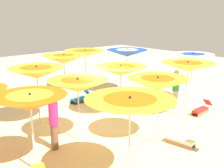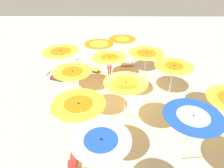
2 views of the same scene
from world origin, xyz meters
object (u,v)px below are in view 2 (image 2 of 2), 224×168
at_px(beach_umbrella_11, 101,144).
at_px(lounger_2, 129,64).
at_px(beach_umbrella_1, 99,47).
at_px(beachgoer_0, 109,68).
at_px(beach_ball, 76,58).
at_px(beachgoer_1, 103,140).
at_px(lounger_1, 60,108).
at_px(beach_umbrella_10, 192,120).
at_px(beach_umbrella_5, 73,74).
at_px(beach_umbrella_4, 109,60).
at_px(beach_umbrella_7, 126,86).
at_px(beach_umbrella_3, 146,56).
at_px(beach_umbrella_6, 173,69).
at_px(beach_umbrella_8, 79,107).
at_px(beach_umbrella_2, 61,54).
at_px(lounger_5, 91,69).
at_px(lounger_3, 174,111).
at_px(beach_umbrella_0, 122,41).
at_px(lounger_4, 55,77).
at_px(lounger_0, 74,158).

height_order(beach_umbrella_11, lounger_2, beach_umbrella_11).
distance_m(beach_umbrella_1, beachgoer_0, 1.65).
bearing_deg(beachgoer_0, beach_ball, 169.05).
bearing_deg(beachgoer_1, lounger_1, -156.15).
bearing_deg(lounger_2, beach_umbrella_10, 91.96).
height_order(beach_umbrella_5, beach_umbrella_10, beach_umbrella_10).
bearing_deg(beach_umbrella_11, beach_umbrella_4, 88.81).
xyz_separation_m(beach_umbrella_10, beachgoer_0, (-3.18, 6.40, -1.25)).
distance_m(beach_umbrella_4, beach_umbrella_7, 2.88).
height_order(beach_umbrella_3, beachgoer_1, beach_umbrella_3).
bearing_deg(beach_umbrella_4, beach_umbrella_11, -91.19).
height_order(beach_umbrella_6, beachgoer_0, beach_umbrella_6).
bearing_deg(beach_umbrella_5, beach_umbrella_8, -75.29).
xyz_separation_m(beach_umbrella_3, beach_umbrella_7, (-1.38, -3.10, -0.14)).
relative_size(beach_umbrella_1, beach_umbrella_11, 0.92).
bearing_deg(beach_umbrella_5, beachgoer_0, 57.25).
bearing_deg(beach_umbrella_8, beach_umbrella_7, 44.26).
relative_size(beach_umbrella_2, beach_umbrella_8, 0.99).
xyz_separation_m(beach_umbrella_2, beachgoer_1, (2.83, -5.83, -1.20)).
distance_m(beach_umbrella_4, lounger_5, 3.16).
height_order(beach_umbrella_1, beach_umbrella_5, beach_umbrella_5).
bearing_deg(beachgoer_0, lounger_3, -7.13).
bearing_deg(lounger_5, beach_umbrella_8, -69.74).
bearing_deg(beachgoer_0, beach_umbrella_0, 104.20).
bearing_deg(beach_umbrella_5, lounger_4, 123.44).
bearing_deg(beach_umbrella_5, beach_umbrella_1, 74.02).
distance_m(beach_umbrella_2, beach_ball, 4.19).
bearing_deg(beach_umbrella_7, beach_umbrella_10, -48.86).
relative_size(lounger_0, lounger_3, 1.05).
bearing_deg(lounger_3, beach_umbrella_10, 162.99).
relative_size(beach_umbrella_3, beach_ball, 9.52).
height_order(beach_umbrella_10, lounger_0, beach_umbrella_10).
bearing_deg(beach_umbrella_2, beach_umbrella_4, -10.54).
xyz_separation_m(beach_umbrella_0, beach_ball, (-3.73, 1.18, -1.93)).
bearing_deg(lounger_5, lounger_0, -71.87).
relative_size(beach_umbrella_0, lounger_1, 1.64).
xyz_separation_m(beach_umbrella_10, lounger_5, (-4.53, 7.63, -2.02)).
relative_size(beach_umbrella_0, beach_umbrella_1, 1.00).
distance_m(beach_umbrella_4, lounger_2, 3.84).
xyz_separation_m(beach_umbrella_6, lounger_1, (-6.07, -0.71, -2.07)).
bearing_deg(beach_umbrella_3, beach_umbrella_10, -80.75).
distance_m(beach_umbrella_1, beach_umbrella_6, 5.52).
bearing_deg(beachgoer_1, lounger_3, 109.89).
distance_m(beach_umbrella_11, lounger_4, 8.63).
height_order(beach_umbrella_2, beach_umbrella_10, beach_umbrella_10).
height_order(beach_umbrella_7, lounger_1, beach_umbrella_7).
bearing_deg(beach_umbrella_0, beachgoer_0, -113.65).
relative_size(beach_umbrella_2, beach_umbrella_5, 1.03).
xyz_separation_m(beach_umbrella_2, beach_umbrella_11, (2.87, -7.13, 0.07)).
relative_size(beach_umbrella_2, beach_umbrella_6, 0.95).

